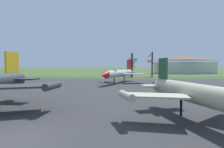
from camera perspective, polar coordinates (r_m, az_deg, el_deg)
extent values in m
plane|color=#425B2D|center=(11.73, -26.58, -17.29)|extent=(600.00, 600.00, 0.00)
cube|color=#333335|center=(27.25, -9.68, -5.64)|extent=(74.06, 55.82, 0.05)
cube|color=#3A4B27|center=(60.72, -3.44, -1.03)|extent=(134.06, 12.00, 0.06)
cube|color=#565B60|center=(42.50, -29.67, -0.56)|extent=(3.53, 4.99, 0.12)
cylinder|color=#565B60|center=(43.46, -26.74, -0.43)|extent=(1.72, 1.97, 0.50)
cylinder|color=#B7B293|center=(13.76, 25.79, -5.78)|extent=(4.57, 11.96, 1.39)
cylinder|color=black|center=(18.98, 13.52, -3.33)|extent=(1.14, 1.00, 0.97)
cube|color=#B7B293|center=(13.47, 12.99, -6.21)|extent=(4.24, 2.50, 0.13)
cube|color=#B7B293|center=(16.60, 29.81, -4.83)|extent=(4.24, 4.02, 0.13)
cylinder|color=#B7B293|center=(13.13, 4.24, -6.38)|extent=(1.10, 2.28, 0.52)
cube|color=#234C2D|center=(18.20, 14.69, 1.57)|extent=(0.54, 1.40, 1.88)
cube|color=#B7B293|center=(17.63, 11.53, -3.42)|extent=(2.07, 1.73, 0.13)
cube|color=#B7B293|center=(18.75, 18.01, -3.14)|extent=(2.07, 1.73, 0.13)
cylinder|color=black|center=(16.08, 19.56, -9.33)|extent=(0.19, 0.19, 1.30)
cylinder|color=black|center=(24.46, -25.73, -1.40)|extent=(1.22, 1.00, 1.14)
cube|color=#33383D|center=(17.74, -26.12, -3.24)|extent=(6.16, 4.49, 0.15)
cylinder|color=#33383D|center=(16.94, -17.11, -3.36)|extent=(0.86, 2.64, 0.61)
cube|color=yellow|center=(23.52, -27.24, 3.09)|extent=(0.41, 2.13, 2.21)
cube|color=#33383D|center=(22.71, -23.91, -1.35)|extent=(2.63, 1.76, 0.15)
cylinder|color=silver|center=(41.86, 2.21, 0.17)|extent=(6.36, 12.36, 1.48)
cone|color=red|center=(35.12, -2.39, -0.32)|extent=(2.05, 2.41, 1.36)
cylinder|color=black|center=(48.12, 5.24, 0.48)|extent=(1.27, 1.15, 1.03)
ellipsoid|color=#19232D|center=(39.30, 0.68, 0.60)|extent=(0.97, 1.83, 0.91)
cube|color=silver|center=(44.16, -0.80, 0.16)|extent=(4.44, 5.07, 0.14)
cube|color=silver|center=(41.96, 6.61, 0.01)|extent=(4.87, 3.18, 0.14)
cube|color=red|center=(47.18, 4.86, 2.75)|extent=(0.91, 1.83, 2.32)
cube|color=silver|center=(47.57, 3.61, 0.60)|extent=(2.00, 1.89, 0.14)
cube|color=silver|center=(46.84, 6.10, 0.56)|extent=(2.00, 1.89, 0.14)
cylinder|color=black|center=(39.37, 0.65, -2.07)|extent=(0.20, 0.20, 1.38)
cylinder|color=black|center=(44.56, 3.58, -1.52)|extent=(0.20, 0.20, 1.38)
cylinder|color=black|center=(34.21, -2.87, -3.30)|extent=(0.08, 0.08, 0.77)
cube|color=white|center=(34.16, -2.87, -2.42)|extent=(0.51, 0.31, 0.29)
cylinder|color=brown|center=(64.79, 5.64, 1.73)|extent=(0.59, 0.59, 5.77)
cylinder|color=brown|center=(65.42, 5.93, 2.85)|extent=(1.54, 1.11, 1.33)
cylinder|color=brown|center=(64.77, 5.02, 3.09)|extent=(0.39, 1.66, 1.60)
cylinder|color=brown|center=(64.25, 5.43, 3.54)|extent=(1.42, 0.96, 1.82)
cylinder|color=brown|center=(64.83, 6.12, 2.52)|extent=(0.25, 1.26, 1.35)
cylinder|color=brown|center=(63.60, 5.80, 2.57)|extent=(2.52, 0.43, 1.46)
cylinder|color=#42382D|center=(62.55, 5.90, 2.58)|extent=(0.61, 0.61, 7.72)
cylinder|color=#42382D|center=(62.40, 5.33, 4.17)|extent=(0.56, 1.54, 1.57)
cylinder|color=#42382D|center=(62.91, 6.93, 3.86)|extent=(0.75, 2.43, 1.36)
cylinder|color=#42382D|center=(62.63, 4.91, 3.22)|extent=(0.57, 2.34, 1.84)
cylinder|color=#42382D|center=(63.63, 6.09, 3.72)|extent=(2.33, 0.86, 1.93)
cylinder|color=#42382D|center=(64.34, 11.69, 2.75)|extent=(0.49, 0.49, 8.20)
cylinder|color=#42382D|center=(65.03, 11.06, 5.41)|extent=(1.67, 1.48, 1.30)
cylinder|color=#42382D|center=(64.96, 11.13, 3.83)|extent=(1.66, 1.32, 1.16)
cylinder|color=#42382D|center=(63.09, 11.11, 3.50)|extent=(2.46, 1.97, 1.59)
cube|color=beige|center=(95.69, 20.40, 1.71)|extent=(26.32, 11.27, 5.24)
pyramid|color=brown|center=(95.74, 20.45, 4.40)|extent=(27.64, 11.83, 1.88)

